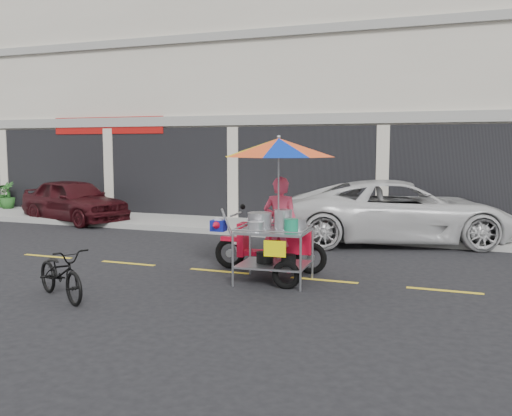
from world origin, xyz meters
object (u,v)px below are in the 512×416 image
(near_bicycle, at_px, (61,273))
(food_vendor_rig, at_px, (277,189))
(maroon_sedan, at_px, (74,200))
(white_pickup, at_px, (400,212))

(near_bicycle, xyz_separation_m, food_vendor_rig, (2.63, 2.51, 1.18))
(maroon_sedan, height_order, near_bicycle, maroon_sedan)
(white_pickup, xyz_separation_m, food_vendor_rig, (-1.57, -4.55, 0.82))
(maroon_sedan, relative_size, food_vendor_rig, 1.51)
(near_bicycle, height_order, food_vendor_rig, food_vendor_rig)
(maroon_sedan, distance_m, near_bicycle, 9.21)
(white_pickup, bearing_deg, food_vendor_rig, 143.15)
(maroon_sedan, bearing_deg, food_vendor_rig, -102.99)
(maroon_sedan, relative_size, white_pickup, 0.72)
(near_bicycle, distance_m, food_vendor_rig, 3.82)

